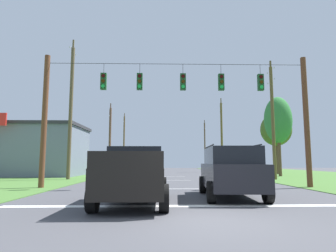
{
  "coord_description": "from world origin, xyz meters",
  "views": [
    {
      "loc": [
        -1.05,
        -7.26,
        1.43
      ],
      "look_at": [
        -0.6,
        11.52,
        3.71
      ],
      "focal_mm": 31.37,
      "sensor_mm": 36.0,
      "label": 1
    }
  ],
  "objects_px": {
    "utility_pole_mid_right": "(273,118)",
    "tree_roadside_left": "(276,130)",
    "distant_car_oncoming": "(239,170)",
    "utility_pole_far_right": "(222,135)",
    "utility_pole_far_left": "(71,110)",
    "roadside_store": "(17,150)",
    "utility_pole_near_left": "(205,144)",
    "suv_black": "(230,171)",
    "distant_car_crossing_white": "(124,168)",
    "overhead_signal_span": "(178,111)",
    "tree_roadside_right": "(278,120)",
    "utility_pole_distant_right": "(110,138)",
    "pickup_truck": "(135,175)",
    "utility_pole_distant_left": "(124,141)"
  },
  "relations": [
    {
      "from": "utility_pole_mid_right",
      "to": "tree_roadside_left",
      "type": "xyz_separation_m",
      "value": [
        4.26,
        10.14,
        0.17
      ]
    },
    {
      "from": "distant_car_oncoming",
      "to": "utility_pole_far_right",
      "type": "height_order",
      "value": "utility_pole_far_right"
    },
    {
      "from": "utility_pole_far_left",
      "to": "utility_pole_far_right",
      "type": "bearing_deg",
      "value": 47.55
    },
    {
      "from": "utility_pole_far_right",
      "to": "roadside_store",
      "type": "relative_size",
      "value": 0.81
    },
    {
      "from": "utility_pole_near_left",
      "to": "utility_pole_far_left",
      "type": "bearing_deg",
      "value": -114.8
    },
    {
      "from": "tree_roadside_left",
      "to": "utility_pole_mid_right",
      "type": "bearing_deg",
      "value": -112.78
    },
    {
      "from": "utility_pole_far_left",
      "to": "suv_black",
      "type": "bearing_deg",
      "value": -49.51
    },
    {
      "from": "tree_roadside_left",
      "to": "distant_car_crossing_white",
      "type": "bearing_deg",
      "value": -170.56
    },
    {
      "from": "overhead_signal_span",
      "to": "tree_roadside_right",
      "type": "height_order",
      "value": "tree_roadside_right"
    },
    {
      "from": "distant_car_oncoming",
      "to": "tree_roadside_right",
      "type": "relative_size",
      "value": 0.57
    },
    {
      "from": "overhead_signal_span",
      "to": "roadside_store",
      "type": "xyz_separation_m",
      "value": [
        -15.35,
        13.54,
        -1.68
      ]
    },
    {
      "from": "tree_roadside_left",
      "to": "roadside_store",
      "type": "bearing_deg",
      "value": -172.66
    },
    {
      "from": "utility_pole_near_left",
      "to": "utility_pole_distant_right",
      "type": "relative_size",
      "value": 1.04
    },
    {
      "from": "roadside_store",
      "to": "pickup_truck",
      "type": "bearing_deg",
      "value": -55.22
    },
    {
      "from": "utility_pole_distant_left",
      "to": "tree_roadside_right",
      "type": "relative_size",
      "value": 1.41
    },
    {
      "from": "utility_pole_distant_right",
      "to": "tree_roadside_right",
      "type": "xyz_separation_m",
      "value": [
        18.45,
        -11.81,
        0.82
      ]
    },
    {
      "from": "utility_pole_far_left",
      "to": "pickup_truck",
      "type": "bearing_deg",
      "value": -64.17
    },
    {
      "from": "overhead_signal_span",
      "to": "utility_pole_near_left",
      "type": "xyz_separation_m",
      "value": [
        7.85,
        42.42,
        0.69
      ]
    },
    {
      "from": "utility_pole_distant_right",
      "to": "tree_roadside_left",
      "type": "distance_m",
      "value": 21.33
    },
    {
      "from": "distant_car_crossing_white",
      "to": "utility_pole_distant_left",
      "type": "height_order",
      "value": "utility_pole_distant_left"
    },
    {
      "from": "distant_car_crossing_white",
      "to": "utility_pole_near_left",
      "type": "xyz_separation_m",
      "value": [
        12.65,
        28.16,
        4.13
      ]
    },
    {
      "from": "utility_pole_distant_left",
      "to": "tree_roadside_left",
      "type": "distance_m",
      "value": 31.82
    },
    {
      "from": "utility_pole_distant_left",
      "to": "utility_pole_mid_right",
      "type": "bearing_deg",
      "value": -64.63
    },
    {
      "from": "tree_roadside_right",
      "to": "pickup_truck",
      "type": "bearing_deg",
      "value": -124.8
    },
    {
      "from": "utility_pole_far_left",
      "to": "tree_roadside_left",
      "type": "relative_size",
      "value": 1.66
    },
    {
      "from": "distant_car_oncoming",
      "to": "tree_roadside_left",
      "type": "height_order",
      "value": "tree_roadside_left"
    },
    {
      "from": "utility_pole_distant_left",
      "to": "roadside_store",
      "type": "bearing_deg",
      "value": -104.34
    },
    {
      "from": "utility_pole_near_left",
      "to": "roadside_store",
      "type": "distance_m",
      "value": 37.12
    },
    {
      "from": "suv_black",
      "to": "distant_car_crossing_white",
      "type": "bearing_deg",
      "value": 109.53
    },
    {
      "from": "utility_pole_far_right",
      "to": "utility_pole_distant_left",
      "type": "distance_m",
      "value": 22.9
    },
    {
      "from": "utility_pole_far_right",
      "to": "distant_car_oncoming",
      "type": "bearing_deg",
      "value": -97.86
    },
    {
      "from": "suv_black",
      "to": "tree_roadside_right",
      "type": "bearing_deg",
      "value": 62.09
    },
    {
      "from": "distant_car_oncoming",
      "to": "tree_roadside_right",
      "type": "bearing_deg",
      "value": 44.29
    },
    {
      "from": "utility_pole_mid_right",
      "to": "utility_pole_distant_left",
      "type": "bearing_deg",
      "value": 115.37
    },
    {
      "from": "pickup_truck",
      "to": "roadside_store",
      "type": "height_order",
      "value": "roadside_store"
    },
    {
      "from": "pickup_truck",
      "to": "utility_pole_near_left",
      "type": "height_order",
      "value": "utility_pole_near_left"
    },
    {
      "from": "suv_black",
      "to": "utility_pole_mid_right",
      "type": "height_order",
      "value": "utility_pole_mid_right"
    },
    {
      "from": "distant_car_oncoming",
      "to": "tree_roadside_left",
      "type": "relative_size",
      "value": 0.64
    },
    {
      "from": "roadside_store",
      "to": "overhead_signal_span",
      "type": "bearing_deg",
      "value": -41.42
    },
    {
      "from": "utility_pole_far_right",
      "to": "distant_car_crossing_white",
      "type": "bearing_deg",
      "value": -139.51
    },
    {
      "from": "pickup_truck",
      "to": "utility_pole_mid_right",
      "type": "height_order",
      "value": "utility_pole_mid_right"
    },
    {
      "from": "utility_pole_mid_right",
      "to": "utility_pole_distant_right",
      "type": "distance_m",
      "value": 23.2
    },
    {
      "from": "pickup_truck",
      "to": "suv_black",
      "type": "height_order",
      "value": "suv_black"
    },
    {
      "from": "distant_car_oncoming",
      "to": "utility_pole_distant_left",
      "type": "bearing_deg",
      "value": 111.06
    },
    {
      "from": "tree_roadside_left",
      "to": "roadside_store",
      "type": "distance_m",
      "value": 28.03
    },
    {
      "from": "utility_pole_distant_right",
      "to": "utility_pole_distant_left",
      "type": "distance_m",
      "value": 17.64
    },
    {
      "from": "suv_black",
      "to": "distant_car_oncoming",
      "type": "bearing_deg",
      "value": 73.55
    },
    {
      "from": "utility_pole_near_left",
      "to": "distant_car_oncoming",
      "type": "bearing_deg",
      "value": -94.36
    },
    {
      "from": "utility_pole_distant_left",
      "to": "tree_roadside_right",
      "type": "xyz_separation_m",
      "value": [
        18.76,
        -29.42,
        -0.01
      ]
    },
    {
      "from": "pickup_truck",
      "to": "distant_car_crossing_white",
      "type": "distance_m",
      "value": 20.35
    }
  ]
}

